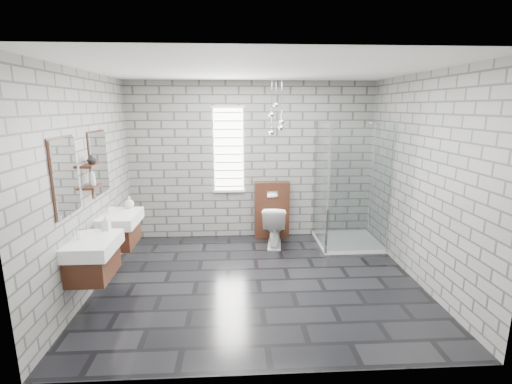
{
  "coord_description": "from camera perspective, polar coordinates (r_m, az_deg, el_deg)",
  "views": [
    {
      "loc": [
        -0.29,
        -4.57,
        2.27
      ],
      "look_at": [
        -0.01,
        0.35,
        1.13
      ],
      "focal_mm": 26.0,
      "sensor_mm": 36.0,
      "label": 1
    }
  ],
  "objects": [
    {
      "name": "floor",
      "position": [
        5.11,
        0.35,
        -13.5
      ],
      "size": [
        4.2,
        3.6,
        0.02
      ],
      "primitive_type": "cube",
      "color": "black",
      "rests_on": "ground"
    },
    {
      "name": "ceiling",
      "position": [
        4.6,
        0.4,
        18.47
      ],
      "size": [
        4.2,
        3.6,
        0.02
      ],
      "primitive_type": "cube",
      "color": "white",
      "rests_on": "wall_back"
    },
    {
      "name": "wall_back",
      "position": [
        6.45,
        -0.65,
        4.77
      ],
      "size": [
        4.2,
        0.02,
        2.7
      ],
      "primitive_type": "cube",
      "color": "gray",
      "rests_on": "floor"
    },
    {
      "name": "wall_front",
      "position": [
        2.92,
        2.63,
        -5.36
      ],
      "size": [
        4.2,
        0.02,
        2.7
      ],
      "primitive_type": "cube",
      "color": "gray",
      "rests_on": "floor"
    },
    {
      "name": "wall_left",
      "position": [
        5.0,
        -24.53,
        1.2
      ],
      "size": [
        0.02,
        3.6,
        2.7
      ],
      "primitive_type": "cube",
      "color": "gray",
      "rests_on": "floor"
    },
    {
      "name": "wall_right",
      "position": [
        5.24,
        24.07,
        1.74
      ],
      "size": [
        0.02,
        3.6,
        2.7
      ],
      "primitive_type": "cube",
      "color": "gray",
      "rests_on": "floor"
    },
    {
      "name": "vanity_left",
      "position": [
        4.53,
        -24.19,
        -7.73
      ],
      "size": [
        0.47,
        0.7,
        1.57
      ],
      "color": "#482416",
      "rests_on": "wall_left"
    },
    {
      "name": "vanity_right",
      "position": [
        5.42,
        -20.52,
        -4.08
      ],
      "size": [
        0.47,
        0.7,
        1.57
      ],
      "color": "#482416",
      "rests_on": "wall_left"
    },
    {
      "name": "shelf_lower",
      "position": [
        4.93,
        -23.84,
        0.76
      ],
      "size": [
        0.14,
        0.3,
        0.03
      ],
      "primitive_type": "cube",
      "color": "#482416",
      "rests_on": "wall_left"
    },
    {
      "name": "shelf_upper",
      "position": [
        4.89,
        -24.11,
        3.74
      ],
      "size": [
        0.14,
        0.3,
        0.03
      ],
      "primitive_type": "cube",
      "color": "#482416",
      "rests_on": "wall_left"
    },
    {
      "name": "window",
      "position": [
        6.39,
        -4.25,
        6.47
      ],
      "size": [
        0.56,
        0.05,
        1.48
      ],
      "color": "white",
      "rests_on": "wall_back"
    },
    {
      "name": "cistern_panel",
      "position": [
        6.54,
        2.45,
        -2.73
      ],
      "size": [
        0.6,
        0.2,
        1.0
      ],
      "primitive_type": "cube",
      "color": "#482416",
      "rests_on": "floor"
    },
    {
      "name": "flush_plate",
      "position": [
        6.37,
        2.57,
        -0.39
      ],
      "size": [
        0.18,
        0.01,
        0.12
      ],
      "primitive_type": "cube",
      "color": "silver",
      "rests_on": "cistern_panel"
    },
    {
      "name": "shower_enclosure",
      "position": [
        6.28,
        13.5,
        -3.74
      ],
      "size": [
        1.0,
        1.0,
        2.03
      ],
      "color": "white",
      "rests_on": "floor"
    },
    {
      "name": "pendant_cluster",
      "position": [
        5.97,
        3.14,
        11.05
      ],
      "size": [
        0.26,
        0.21,
        0.88
      ],
      "color": "silver",
      "rests_on": "ceiling"
    },
    {
      "name": "toilet",
      "position": [
        6.2,
        2.8,
        -5.15
      ],
      "size": [
        0.46,
        0.71,
        0.68
      ],
      "primitive_type": "imported",
      "rotation": [
        0.0,
        0.0,
        3.02
      ],
      "color": "white",
      "rests_on": "floor"
    },
    {
      "name": "soap_bottle_a",
      "position": [
        4.71,
        -22.08,
        -4.4
      ],
      "size": [
        0.09,
        0.09,
        0.18
      ],
      "primitive_type": "imported",
      "rotation": [
        0.0,
        0.0,
        -0.06
      ],
      "color": "#B2B2B2",
      "rests_on": "vanity_left"
    },
    {
      "name": "soap_bottle_b",
      "position": [
        5.62,
        -18.92,
        -1.48
      ],
      "size": [
        0.14,
        0.14,
        0.17
      ],
      "primitive_type": "imported",
      "rotation": [
        0.0,
        0.0,
        0.03
      ],
      "color": "#B2B2B2",
      "rests_on": "vanity_right"
    },
    {
      "name": "soap_bottle_c",
      "position": [
        4.89,
        -23.93,
        2.12
      ],
      "size": [
        0.11,
        0.11,
        0.22
      ],
      "primitive_type": "imported",
      "rotation": [
        0.0,
        0.0,
        0.39
      ],
      "color": "#B2B2B2",
      "rests_on": "shelf_lower"
    },
    {
      "name": "vase",
      "position": [
        4.9,
        -23.97,
        4.62
      ],
      "size": [
        0.13,
        0.13,
        0.11
      ],
      "primitive_type": "imported",
      "rotation": [
        0.0,
        0.0,
        -0.2
      ],
      "color": "#B2B2B2",
      "rests_on": "shelf_upper"
    }
  ]
}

